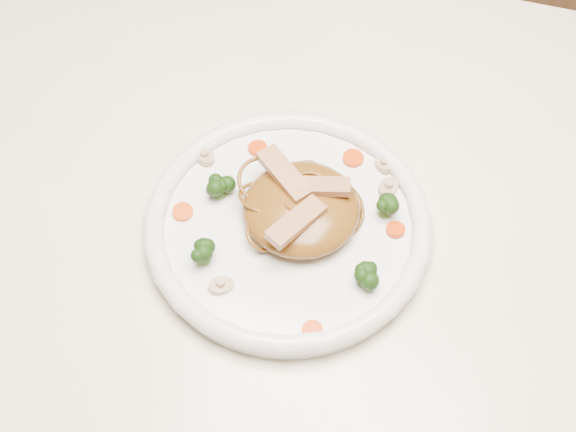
# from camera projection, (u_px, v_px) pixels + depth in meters

# --- Properties ---
(table) EXTENTS (1.20, 0.80, 0.75)m
(table) POSITION_uv_depth(u_px,v_px,m) (339.00, 281.00, 0.86)
(table) COLOR white
(table) RESTS_ON ground
(plate) EXTENTS (0.37, 0.37, 0.02)m
(plate) POSITION_uv_depth(u_px,v_px,m) (288.00, 228.00, 0.77)
(plate) COLOR white
(plate) RESTS_ON table
(noodle_mound) EXTENTS (0.12, 0.12, 0.04)m
(noodle_mound) POSITION_uv_depth(u_px,v_px,m) (301.00, 208.00, 0.75)
(noodle_mound) COLOR brown
(noodle_mound) RESTS_ON plate
(chicken_a) EXTENTS (0.06, 0.03, 0.01)m
(chicken_a) POSITION_uv_depth(u_px,v_px,m) (320.00, 186.00, 0.74)
(chicken_a) COLOR tan
(chicken_a) RESTS_ON noodle_mound
(chicken_b) EXTENTS (0.07, 0.06, 0.01)m
(chicken_b) POSITION_uv_depth(u_px,v_px,m) (285.00, 174.00, 0.75)
(chicken_b) COLOR tan
(chicken_b) RESTS_ON noodle_mound
(chicken_c) EXTENTS (0.05, 0.07, 0.01)m
(chicken_c) POSITION_uv_depth(u_px,v_px,m) (296.00, 222.00, 0.72)
(chicken_c) COLOR tan
(chicken_c) RESTS_ON noodle_mound
(broccoli_0) EXTENTS (0.03, 0.03, 0.03)m
(broccoli_0) POSITION_uv_depth(u_px,v_px,m) (385.00, 205.00, 0.76)
(broccoli_0) COLOR #16370B
(broccoli_0) RESTS_ON plate
(broccoli_1) EXTENTS (0.03, 0.03, 0.03)m
(broccoli_1) POSITION_uv_depth(u_px,v_px,m) (219.00, 187.00, 0.77)
(broccoli_1) COLOR #16370B
(broccoli_1) RESTS_ON plate
(broccoli_2) EXTENTS (0.04, 0.04, 0.03)m
(broccoli_2) POSITION_uv_depth(u_px,v_px,m) (202.00, 251.00, 0.72)
(broccoli_2) COLOR #16370B
(broccoli_2) RESTS_ON plate
(broccoli_3) EXTENTS (0.03, 0.03, 0.03)m
(broccoli_3) POSITION_uv_depth(u_px,v_px,m) (365.00, 275.00, 0.71)
(broccoli_3) COLOR #16370B
(broccoli_3) RESTS_ON plate
(carrot_0) EXTENTS (0.03, 0.03, 0.00)m
(carrot_0) POSITION_uv_depth(u_px,v_px,m) (353.00, 158.00, 0.80)
(carrot_0) COLOR red
(carrot_0) RESTS_ON plate
(carrot_1) EXTENTS (0.02, 0.02, 0.00)m
(carrot_1) POSITION_uv_depth(u_px,v_px,m) (183.00, 212.00, 0.77)
(carrot_1) COLOR red
(carrot_1) RESTS_ON plate
(carrot_2) EXTENTS (0.02, 0.02, 0.00)m
(carrot_2) POSITION_uv_depth(u_px,v_px,m) (395.00, 230.00, 0.75)
(carrot_2) COLOR red
(carrot_2) RESTS_ON plate
(carrot_3) EXTENTS (0.03, 0.03, 0.00)m
(carrot_3) POSITION_uv_depth(u_px,v_px,m) (258.00, 148.00, 0.81)
(carrot_3) COLOR red
(carrot_3) RESTS_ON plate
(carrot_4) EXTENTS (0.02, 0.02, 0.00)m
(carrot_4) POSITION_uv_depth(u_px,v_px,m) (312.00, 331.00, 0.69)
(carrot_4) COLOR red
(carrot_4) RESTS_ON plate
(mushroom_0) EXTENTS (0.03, 0.03, 0.01)m
(mushroom_0) POSITION_uv_depth(u_px,v_px,m) (221.00, 286.00, 0.72)
(mushroom_0) COLOR #BDAA8E
(mushroom_0) RESTS_ON plate
(mushroom_1) EXTENTS (0.03, 0.03, 0.01)m
(mushroom_1) POSITION_uv_depth(u_px,v_px,m) (388.00, 187.00, 0.78)
(mushroom_1) COLOR #BDAA8E
(mushroom_1) RESTS_ON plate
(mushroom_2) EXTENTS (0.04, 0.04, 0.01)m
(mushroom_2) POSITION_uv_depth(u_px,v_px,m) (205.00, 156.00, 0.80)
(mushroom_2) COLOR #BDAA8E
(mushroom_2) RESTS_ON plate
(mushroom_3) EXTENTS (0.03, 0.03, 0.01)m
(mushroom_3) POSITION_uv_depth(u_px,v_px,m) (384.00, 165.00, 0.80)
(mushroom_3) COLOR #BDAA8E
(mushroom_3) RESTS_ON plate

